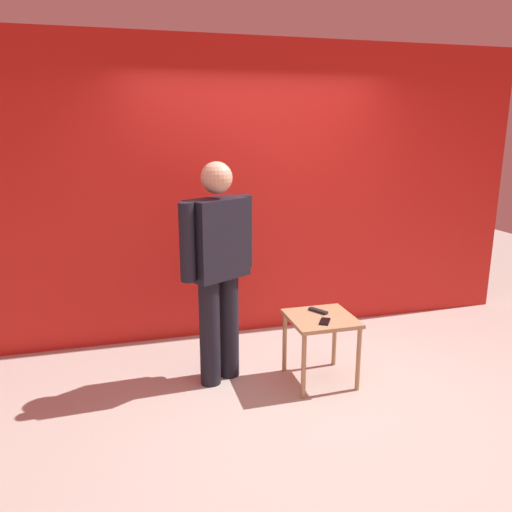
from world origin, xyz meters
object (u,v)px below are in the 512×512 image
(standing_person, at_px, (218,263))
(cell_phone, at_px, (325,321))
(side_table, at_px, (321,327))
(tv_remote, at_px, (318,311))

(standing_person, distance_m, cell_phone, 0.94)
(side_table, height_order, tv_remote, tv_remote)
(side_table, bearing_deg, standing_person, 162.75)
(standing_person, height_order, side_table, standing_person)
(side_table, distance_m, cell_phone, 0.14)
(side_table, relative_size, cell_phone, 3.81)
(cell_phone, height_order, tv_remote, tv_remote)
(side_table, distance_m, tv_remote, 0.14)
(standing_person, xyz_separation_m, cell_phone, (0.75, -0.35, -0.43))
(standing_person, distance_m, tv_remote, 0.90)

